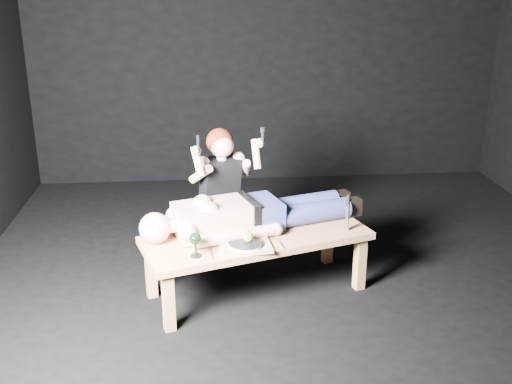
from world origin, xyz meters
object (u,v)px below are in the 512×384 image
Objects in this scene: lying_man at (255,209)px; serving_tray at (245,246)px; table at (257,264)px; carving_knife at (348,213)px; kneeling_woman at (217,194)px; goblet at (196,245)px.

serving_tray is (-0.10, -0.36, -0.13)m from lying_man.
table is 0.74m from carving_knife.
carving_knife is (0.90, -0.52, 0.02)m from kneeling_woman.
carving_knife reaches higher than table.
kneeling_woman is at bearing 102.29° from serving_tray.
carving_knife is at bearing -28.42° from lying_man.
lying_man reaches higher than serving_tray.
carving_knife is (1.07, 0.34, 0.05)m from goblet.
lying_man is 1.43× the size of kneeling_woman.
kneeling_woman reaches higher than carving_knife.
serving_tray reaches higher than table.
kneeling_woman is 6.88× the size of goblet.
kneeling_woman reaches higher than table.
goblet is (-0.33, -0.10, 0.07)m from serving_tray.
kneeling_woman is at bearing 132.08° from carving_knife.
goblet reaches higher than table.
lying_man is (0.00, 0.15, 0.36)m from table.
goblet reaches higher than serving_tray.
table is at bearing -109.59° from lying_man.
lying_man is 6.04× the size of carving_knife.
table is at bearing 36.43° from goblet.
carving_knife reaches higher than goblet.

